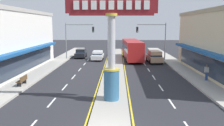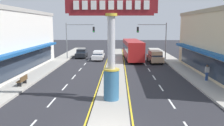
{
  "view_description": "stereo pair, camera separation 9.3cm",
  "coord_description": "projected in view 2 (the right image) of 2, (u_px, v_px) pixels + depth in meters",
  "views": [
    {
      "loc": [
        0.47,
        -11.96,
        5.81
      ],
      "look_at": [
        -0.02,
        7.61,
        2.6
      ],
      "focal_mm": 37.12,
      "sensor_mm": 36.0,
      "label": 1
    },
    {
      "loc": [
        0.56,
        -11.96,
        5.81
      ],
      "look_at": [
        -0.02,
        7.61,
        2.6
      ],
      "focal_mm": 37.12,
      "sensor_mm": 36.0,
      "label": 2
    }
  ],
  "objects": [
    {
      "name": "sedan_near_left_lane",
      "position": [
        81.0,
        53.0,
        41.82
      ],
      "size": [
        1.92,
        4.34,
        1.53
      ],
      "color": "black",
      "rests_on": "ground"
    },
    {
      "name": "suv_mid_left_lane",
      "position": [
        155.0,
        56.0,
        36.02
      ],
      "size": [
        2.15,
        4.69,
        1.9
      ],
      "color": "tan",
      "rests_on": "ground"
    },
    {
      "name": "sidewalk_right",
      "position": [
        189.0,
        73.0,
        28.25
      ],
      "size": [
        2.62,
        60.0,
        0.18
      ],
      "primitive_type": "cube",
      "color": "#ADA89E",
      "rests_on": "ground"
    },
    {
      "name": "median_strip",
      "position": [
        114.0,
        69.0,
        30.49
      ],
      "size": [
        2.49,
        52.0,
        0.14
      ],
      "primitive_type": "cube",
      "color": "#A39E93",
      "rests_on": "ground"
    },
    {
      "name": "traffic_light_left_side",
      "position": [
        77.0,
        35.0,
        38.75
      ],
      "size": [
        4.86,
        0.46,
        6.2
      ],
      "color": "slate",
      "rests_on": "ground"
    },
    {
      "name": "sedan_near_right_lane",
      "position": [
        98.0,
        55.0,
        38.95
      ],
      "size": [
        1.91,
        4.34,
        1.53
      ],
      "color": "white",
      "rests_on": "ground"
    },
    {
      "name": "bus_far_right_lane",
      "position": [
        133.0,
        49.0,
        39.14
      ],
      "size": [
        3.08,
        11.31,
        3.26
      ],
      "color": "#B21E1E",
      "rests_on": "ground"
    },
    {
      "name": "pedestrian_near_kerb",
      "position": [
        207.0,
        72.0,
        23.63
      ],
      "size": [
        0.42,
        0.26,
        1.65
      ],
      "color": "#2D4C8C",
      "rests_on": "sidewalk_right"
    },
    {
      "name": "lane_markings",
      "position": [
        114.0,
        72.0,
        29.17
      ],
      "size": [
        9.23,
        52.0,
        0.01
      ],
      "color": "silver",
      "rests_on": "ground"
    },
    {
      "name": "sidewalk_left",
      "position": [
        41.0,
        72.0,
        28.79
      ],
      "size": [
        2.62,
        60.0,
        0.18
      ],
      "primitive_type": "cube",
      "color": "#ADA89E",
      "rests_on": "ground"
    },
    {
      "name": "traffic_light_right_side",
      "position": [
        155.0,
        35.0,
        37.61
      ],
      "size": [
        4.86,
        0.46,
        6.2
      ],
      "color": "slate",
      "rests_on": "ground"
    },
    {
      "name": "district_sign",
      "position": [
        111.0,
        49.0,
        17.24
      ],
      "size": [
        6.7,
        1.23,
        7.83
      ],
      "color": "#33668C",
      "rests_on": "median_strip"
    },
    {
      "name": "street_bench",
      "position": [
        23.0,
        80.0,
        21.96
      ],
      "size": [
        0.48,
        1.6,
        0.88
      ],
      "color": "brown",
      "rests_on": "sidewalk_left"
    }
  ]
}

